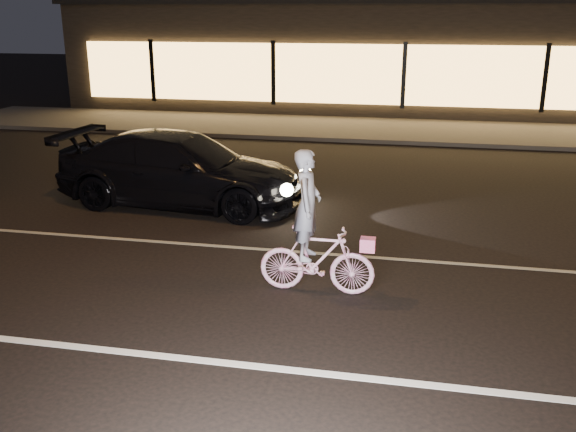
# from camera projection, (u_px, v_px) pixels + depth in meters

# --- Properties ---
(ground) EXTENTS (90.00, 90.00, 0.00)m
(ground) POSITION_uv_depth(u_px,v_px,m) (362.00, 314.00, 8.20)
(ground) COLOR black
(ground) RESTS_ON ground
(lane_stripe_near) EXTENTS (60.00, 0.12, 0.01)m
(lane_stripe_near) POSITION_uv_depth(u_px,v_px,m) (349.00, 376.00, 6.80)
(lane_stripe_near) COLOR silver
(lane_stripe_near) RESTS_ON ground
(lane_stripe_far) EXTENTS (60.00, 0.10, 0.01)m
(lane_stripe_far) POSITION_uv_depth(u_px,v_px,m) (373.00, 257.00, 10.07)
(lane_stripe_far) COLOR gray
(lane_stripe_far) RESTS_ON ground
(sidewalk) EXTENTS (30.00, 4.00, 0.12)m
(sidewalk) POSITION_uv_depth(u_px,v_px,m) (399.00, 130.00, 20.31)
(sidewalk) COLOR #383533
(sidewalk) RESTS_ON ground
(storefront) EXTENTS (25.40, 8.42, 4.20)m
(storefront) POSITION_uv_depth(u_px,v_px,m) (408.00, 51.00, 25.23)
(storefront) COLOR black
(storefront) RESTS_ON ground
(cyclist) EXTENTS (1.59, 0.55, 2.00)m
(cyclist) POSITION_uv_depth(u_px,v_px,m) (314.00, 243.00, 8.64)
(cyclist) COLOR #D54792
(cyclist) RESTS_ON ground
(sedan) EXTENTS (5.07, 2.40, 1.43)m
(sedan) POSITION_uv_depth(u_px,v_px,m) (181.00, 169.00, 12.61)
(sedan) COLOR black
(sedan) RESTS_ON ground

